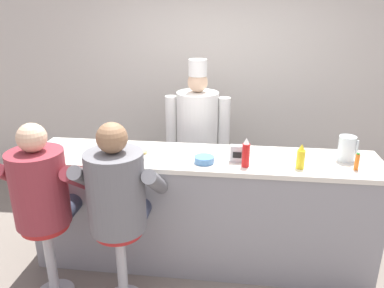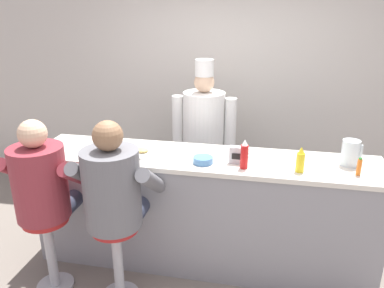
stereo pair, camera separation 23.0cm
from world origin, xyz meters
name	(u,v)px [view 1 (the left image)]	position (x,y,z in m)	size (l,w,h in m)	color
ground_plane	(198,281)	(0.00, 0.00, 0.00)	(20.00, 20.00, 0.00)	slate
wall_back	(215,87)	(0.00, 1.85, 1.35)	(10.00, 0.06, 2.70)	beige
diner_counter	(202,210)	(0.00, 0.32, 0.53)	(3.01, 0.64, 1.05)	gray
ketchup_bottle_red	(246,153)	(0.36, 0.14, 1.16)	(0.06, 0.06, 0.24)	red
mustard_bottle_yellow	(301,157)	(0.79, 0.16, 1.14)	(0.06, 0.06, 0.20)	yellow
hot_sauce_bottle_orange	(357,162)	(1.22, 0.19, 1.12)	(0.03, 0.03, 0.14)	orange
water_pitcher_clear	(347,148)	(1.19, 0.38, 1.16)	(0.16, 0.14, 0.21)	silver
breakfast_plate	(140,154)	(-0.54, 0.28, 1.06)	(0.28, 0.28, 0.05)	white
cereal_bowl	(204,160)	(0.03, 0.18, 1.08)	(0.16, 0.16, 0.05)	#4C7FB7
coffee_mug_white	(243,150)	(0.35, 0.40, 1.09)	(0.12, 0.08, 0.08)	white
napkin_dispenser_chrome	(237,154)	(0.29, 0.24, 1.12)	(0.12, 0.07, 0.14)	silver
diner_seated_maroon	(43,192)	(-1.17, -0.26, 0.93)	(0.63, 0.62, 1.49)	#B2B5BA
diner_seated_grey	(118,195)	(-0.57, -0.26, 0.94)	(0.65, 0.64, 1.51)	#B2B5BA
cook_in_whites_near	(197,134)	(-0.13, 1.15, 0.97)	(0.69, 0.44, 1.76)	#232328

